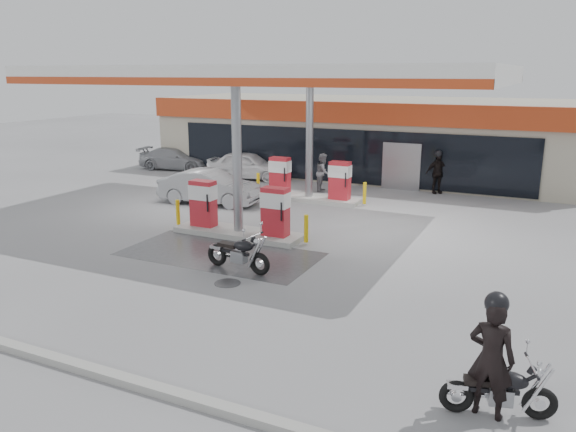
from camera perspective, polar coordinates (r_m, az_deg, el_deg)
name	(u,v)px	position (r m, az deg, el deg)	size (l,w,h in m)	color
ground	(206,252)	(17.57, -8.32, -3.62)	(90.00, 90.00, 0.00)	gray
wet_patch	(220,254)	(17.30, -6.94, -3.84)	(6.00, 3.00, 0.00)	#4C4C4F
drain_cover	(228,283)	(14.95, -6.17, -6.80)	(0.70, 0.70, 0.01)	#38383A
kerb	(11,346)	(12.78, -26.36, -11.79)	(28.00, 0.25, 0.15)	gray
store_building	(367,135)	(31.39, 8.02, 8.10)	(22.00, 8.22, 4.00)	#AAA38E
canopy	(278,75)	(21.04, -1.07, 14.09)	(16.00, 10.02, 5.51)	silver
pump_island_near	(238,215)	(18.99, -5.06, 0.09)	(5.14, 1.30, 1.78)	#9E9E99
pump_island_far	(309,184)	(24.22, 2.16, 3.27)	(5.14, 1.30, 1.78)	#9E9E99
main_motorcycle	(500,392)	(10.02, 20.77, -16.39)	(1.81, 0.80, 0.95)	black
biker_main	(491,359)	(9.70, 19.95, -13.49)	(0.73, 0.48, 1.99)	black
parked_motorcycle	(239,254)	(15.70, -5.01, -3.85)	(2.13, 0.81, 1.09)	black
sedan_white	(247,165)	(29.18, -4.14, 5.16)	(1.68, 4.18, 1.43)	white
attendant	(323,172)	(26.10, 3.59, 4.44)	(0.85, 0.67, 1.76)	slate
hatchback_silver	(210,187)	(23.77, -7.92, 2.93)	(1.51, 4.32, 1.42)	#919498
parked_car_left	(176,159)	(32.65, -11.34, 5.73)	(1.71, 4.22, 1.22)	#94969B
biker_walking	(437,173)	(26.42, 14.92, 4.22)	(1.09, 0.45, 1.86)	black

